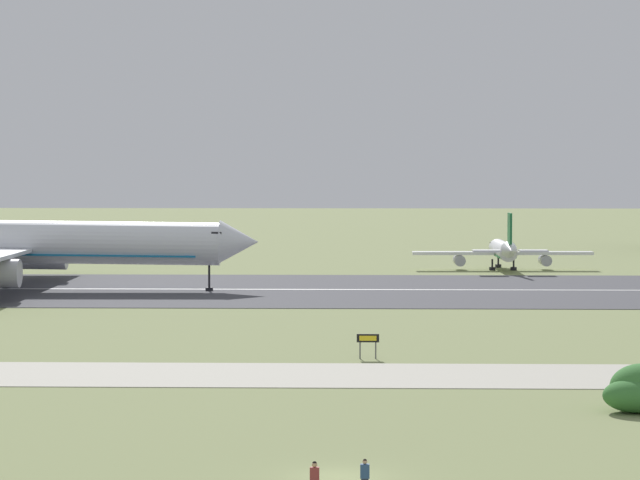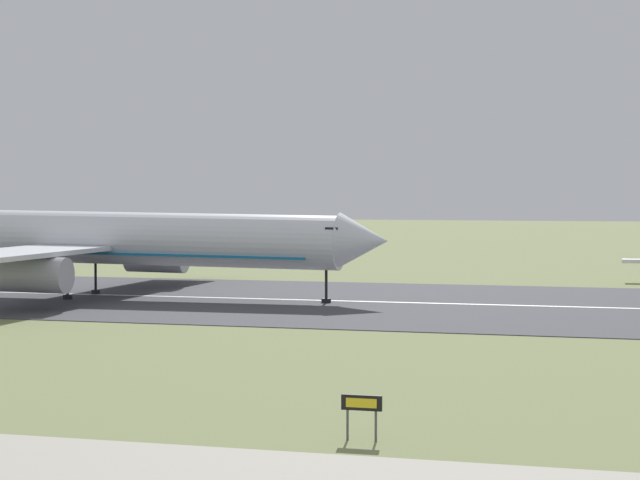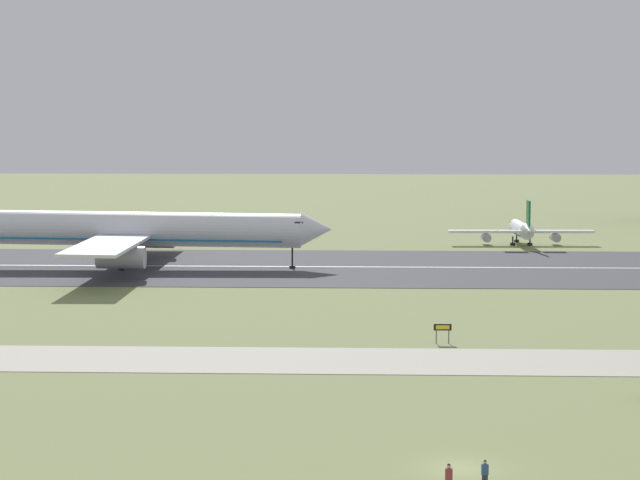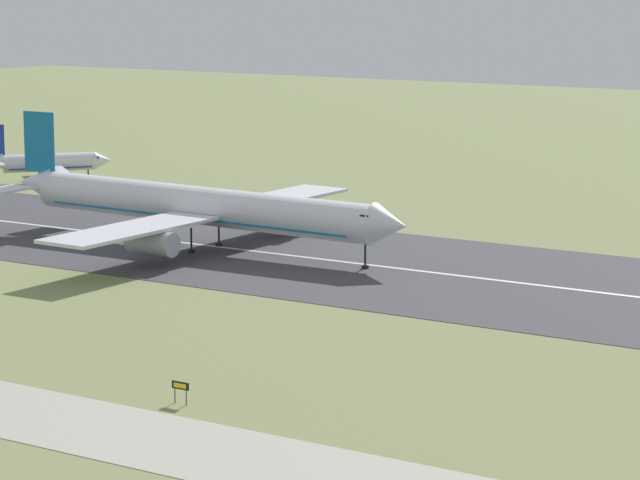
# 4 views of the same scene
# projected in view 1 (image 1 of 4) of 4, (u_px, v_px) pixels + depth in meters

# --- Properties ---
(ground_plane) EXTENTS (673.42, 673.42, 0.00)m
(ground_plane) POSITION_uv_depth(u_px,v_px,m) (349.00, 344.00, 119.01)
(ground_plane) COLOR #7A8451
(runway_strip) EXTENTS (433.42, 43.00, 0.06)m
(runway_strip) POSITION_uv_depth(u_px,v_px,m) (353.00, 290.00, 168.79)
(runway_strip) COLOR #3D3D42
(runway_strip) RESTS_ON ground_plane
(runway_centreline) EXTENTS (390.08, 0.70, 0.01)m
(runway_centreline) POSITION_uv_depth(u_px,v_px,m) (353.00, 289.00, 168.78)
(runway_centreline) COLOR silver
(runway_centreline) RESTS_ON runway_strip
(taxiway_road) EXTENTS (325.06, 11.59, 0.05)m
(taxiway_road) POSITION_uv_depth(u_px,v_px,m) (347.00, 375.00, 101.79)
(taxiway_road) COLOR #A8A393
(taxiway_road) RESTS_ON ground_plane
(airplane_parked_east) EXTENTS (23.84, 17.14, 7.80)m
(airplane_parked_east) POSITION_uv_depth(u_px,v_px,m) (503.00, 251.00, 198.81)
(airplane_parked_east) COLOR white
(airplane_parked_east) RESTS_ON ground_plane
(runway_sign) EXTENTS (1.64, 0.13, 1.82)m
(runway_sign) POSITION_uv_depth(u_px,v_px,m) (368.00, 340.00, 110.32)
(runway_sign) COLOR #4C4C51
(runway_sign) RESTS_ON ground_plane
(spectator_right) EXTENTS (0.40, 0.24, 1.62)m
(spectator_right) POSITION_uv_depth(u_px,v_px,m) (365.00, 477.00, 65.30)
(spectator_right) COLOR #282B38
(spectator_right) RESTS_ON ground_plane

